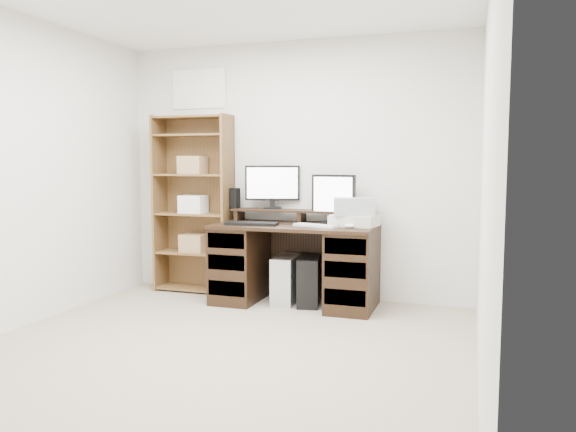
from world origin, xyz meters
The scene contains 14 objects.
room centered at (0.00, 0.00, 1.25)m, with size 3.54×4.04×2.54m.
desk centered at (0.13, 1.64, 0.39)m, with size 1.50×0.70×0.75m.
riser_shelf centered at (0.13, 1.85, 0.84)m, with size 1.40×0.22×0.12m.
monitor_wide centered at (-0.19, 1.91, 1.11)m, with size 0.52×0.20×0.43m.
monitor_small centered at (0.45, 1.80, 1.00)m, with size 0.42×0.18×0.46m.
speaker centered at (-0.57, 1.85, 0.97)m, with size 0.08×0.08×0.20m, color black.
keyboard_black centered at (-0.25, 1.49, 0.76)m, with size 0.48×0.16×0.03m, color black.
keyboard_white centered at (0.35, 1.55, 0.76)m, with size 0.42×0.13×0.02m, color silver.
mouse centered at (0.66, 1.54, 0.77)m, with size 0.09×0.06×0.04m, color white.
printer centered at (0.67, 1.71, 0.80)m, with size 0.40×0.30×0.10m, color beige.
basket centered at (0.67, 1.71, 0.93)m, with size 0.37×0.26×0.16m, color #92979C.
tower_silver centered at (0.04, 1.66, 0.22)m, with size 0.20×0.45×0.45m, color #BABDC1.
tower_black centered at (0.26, 1.67, 0.23)m, with size 0.27×0.48×0.45m.
bookshelf centered at (-1.03, 1.86, 0.92)m, with size 0.80×0.30×1.80m.
Camera 1 is at (1.68, -3.29, 1.33)m, focal length 35.00 mm.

